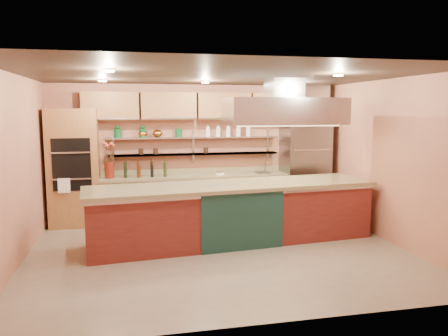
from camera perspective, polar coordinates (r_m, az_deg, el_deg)
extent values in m
cube|color=gray|center=(7.21, -0.70, -10.85)|extent=(6.00, 5.00, 0.02)
cube|color=black|center=(6.86, -0.73, 12.00)|extent=(6.00, 5.00, 0.02)
cube|color=#BB7458|center=(9.35, -3.75, 2.22)|extent=(6.00, 0.04, 2.80)
cube|color=#BB7458|center=(4.51, 5.61, -3.59)|extent=(6.00, 0.04, 2.80)
cube|color=#BB7458|center=(6.96, -25.70, -0.36)|extent=(0.04, 5.00, 2.80)
cube|color=#BB7458|center=(8.04, 20.73, 0.87)|extent=(0.04, 5.00, 2.80)
cube|color=#9A6538|center=(9.03, -19.01, 0.03)|extent=(0.95, 0.64, 2.30)
cube|color=slate|center=(9.67, 10.50, 0.20)|extent=(0.95, 0.72, 2.10)
cube|color=tan|center=(9.18, -3.74, -3.78)|extent=(3.84, 0.64, 0.93)
cube|color=#AEB1B5|center=(9.22, -3.94, 1.83)|extent=(3.60, 0.26, 0.03)
cube|color=#AEB1B5|center=(9.19, -3.96, 4.00)|extent=(3.60, 0.26, 0.03)
cube|color=#9A6538|center=(9.13, -3.64, 8.06)|extent=(4.60, 0.36, 0.55)
cube|color=#AEB1B5|center=(7.63, 7.79, 7.35)|extent=(2.00, 1.00, 0.45)
cube|color=#FFE5A5|center=(7.06, -1.06, 11.63)|extent=(4.00, 2.80, 0.02)
cube|color=maroon|center=(7.58, 1.10, -5.88)|extent=(4.94, 1.53, 1.01)
cylinder|color=#601A0E|center=(8.95, -14.74, -0.26)|extent=(0.23, 0.23, 0.32)
cube|color=black|center=(8.94, -10.25, -0.22)|extent=(0.92, 0.32, 0.29)
cube|color=white|center=(9.13, -0.57, -0.57)|extent=(0.18, 0.14, 0.09)
cylinder|color=white|center=(9.47, 5.38, 0.15)|extent=(0.04, 0.04, 0.24)
ellipsoid|color=#B9712A|center=(9.11, -8.69, 4.49)|extent=(0.22, 0.22, 0.16)
cylinder|color=#0F4921|center=(9.14, -5.93, 4.60)|extent=(0.17, 0.17, 0.17)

